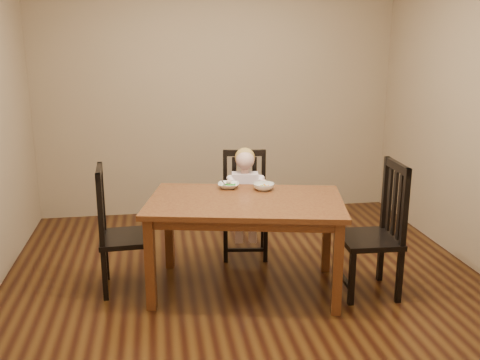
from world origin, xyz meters
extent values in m
cube|color=#46280E|center=(0.00, 0.00, 0.00)|extent=(4.00, 4.00, 0.01)
cube|color=#9A8162|center=(0.00, 2.00, 1.35)|extent=(4.00, 0.01, 2.70)
cube|color=#9A8162|center=(0.00, -2.00, 1.35)|extent=(4.00, 0.01, 2.70)
cube|color=#482010|center=(-0.03, -0.07, 0.73)|extent=(1.65, 1.19, 0.04)
cube|color=#482010|center=(-0.03, -0.07, 0.67)|extent=(1.51, 1.05, 0.08)
cube|color=#482010|center=(-0.77, -0.29, 0.35)|extent=(0.08, 0.08, 0.71)
cube|color=#482010|center=(0.55, -0.58, 0.35)|extent=(0.08, 0.08, 0.71)
cube|color=#482010|center=(-0.61, 0.45, 0.35)|extent=(0.08, 0.08, 0.71)
cube|color=#482010|center=(0.71, 0.16, 0.35)|extent=(0.08, 0.08, 0.71)
cube|color=black|center=(0.08, 0.63, 0.40)|extent=(0.46, 0.45, 0.04)
cube|color=black|center=(0.28, 0.77, 0.19)|extent=(0.04, 0.04, 0.39)
cube|color=black|center=(-0.07, 0.82, 0.19)|extent=(0.04, 0.04, 0.39)
cube|color=black|center=(0.24, 0.43, 0.19)|extent=(0.04, 0.04, 0.39)
cube|color=black|center=(-0.12, 0.48, 0.19)|extent=(0.04, 0.04, 0.39)
cube|color=black|center=(0.28, 0.77, 0.69)|extent=(0.04, 0.04, 0.54)
cube|color=black|center=(-0.07, 0.82, 0.69)|extent=(0.04, 0.04, 0.54)
cube|color=black|center=(0.10, 0.79, 0.93)|extent=(0.40, 0.08, 0.06)
cube|color=black|center=(0.20, 0.78, 0.66)|extent=(0.04, 0.02, 0.46)
cube|color=black|center=(0.10, 0.79, 0.66)|extent=(0.04, 0.02, 0.46)
cube|color=black|center=(0.01, 0.81, 0.66)|extent=(0.04, 0.02, 0.46)
cube|color=black|center=(-0.96, 0.10, 0.42)|extent=(0.44, 0.46, 0.04)
cube|color=black|center=(-1.14, 0.28, 0.20)|extent=(0.04, 0.04, 0.40)
cube|color=black|center=(-1.12, -0.10, 0.20)|extent=(0.04, 0.04, 0.40)
cube|color=black|center=(-0.79, 0.30, 0.20)|extent=(0.04, 0.04, 0.40)
cube|color=black|center=(-0.77, -0.08, 0.20)|extent=(0.04, 0.04, 0.40)
cube|color=black|center=(-1.14, 0.28, 0.72)|extent=(0.04, 0.04, 0.56)
cube|color=black|center=(-1.12, -0.10, 0.72)|extent=(0.04, 0.04, 0.56)
cube|color=black|center=(-1.13, 0.09, 0.98)|extent=(0.06, 0.42, 0.06)
cube|color=black|center=(-1.14, 0.19, 0.69)|extent=(0.02, 0.05, 0.48)
cube|color=black|center=(-1.13, 0.09, 0.69)|extent=(0.02, 0.05, 0.48)
cube|color=black|center=(-1.13, -0.01, 0.69)|extent=(0.02, 0.05, 0.48)
cube|color=black|center=(0.91, -0.28, 0.44)|extent=(0.45, 0.47, 0.04)
cube|color=black|center=(1.08, -0.48, 0.21)|extent=(0.04, 0.04, 0.42)
cube|color=black|center=(1.10, -0.09, 0.21)|extent=(0.04, 0.04, 0.42)
cube|color=black|center=(0.71, -0.46, 0.21)|extent=(0.04, 0.04, 0.42)
cube|color=black|center=(0.73, -0.07, 0.21)|extent=(0.04, 0.04, 0.42)
cube|color=black|center=(1.08, -0.48, 0.76)|extent=(0.04, 0.04, 0.59)
cube|color=black|center=(1.10, -0.09, 0.76)|extent=(0.04, 0.04, 0.59)
cube|color=black|center=(1.09, -0.29, 1.02)|extent=(0.06, 0.43, 0.06)
cube|color=black|center=(1.09, -0.39, 0.73)|extent=(0.02, 0.05, 0.51)
cube|color=black|center=(1.09, -0.29, 0.73)|extent=(0.02, 0.05, 0.51)
cube|color=black|center=(1.10, -0.18, 0.73)|extent=(0.02, 0.05, 0.51)
imported|color=white|center=(-0.12, 0.28, 0.77)|extent=(0.21, 0.21, 0.04)
imported|color=white|center=(0.16, 0.18, 0.78)|extent=(0.19, 0.19, 0.05)
cube|color=silver|center=(-0.16, 0.27, 0.80)|extent=(0.05, 0.13, 0.05)
cube|color=silver|center=(-0.16, 0.27, 0.78)|extent=(0.04, 0.04, 0.01)
camera|label=1|loc=(-0.70, -3.96, 1.94)|focal=40.00mm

